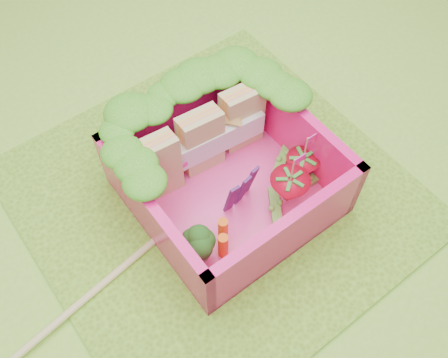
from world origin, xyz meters
TOP-DOWN VIEW (x-y plane):
  - ground at (0.00, 0.00)m, footprint 14.00×14.00m
  - placemat at (0.00, 0.00)m, footprint 2.60×2.60m
  - bento_floor at (0.07, -0.07)m, footprint 1.30×1.30m
  - bento_box at (0.07, -0.07)m, footprint 1.30×1.30m
  - lettuce_ruffle at (0.07, 0.39)m, footprint 1.43×0.77m
  - sandwich_stack at (0.07, 0.26)m, footprint 1.06×0.26m
  - broccoli at (-0.39, -0.36)m, footprint 0.31×0.31m
  - carrot_sticks at (-0.22, -0.40)m, footprint 0.14×0.16m
  - purple_wedges at (0.08, -0.20)m, footprint 0.27×0.06m
  - strawberry_left at (0.36, -0.39)m, footprint 0.28×0.28m
  - strawberry_right at (0.57, -0.29)m, footprint 0.24×0.24m
  - snap_peas at (0.46, -0.28)m, footprint 0.60×0.56m
  - chopsticks at (-1.06, -0.13)m, footprint 2.24×0.37m

SIDE VIEW (x-z plane):
  - ground at x=0.00m, z-range 0.00..0.00m
  - placemat at x=0.00m, z-range 0.00..0.03m
  - chopsticks at x=-1.06m, z-range 0.03..0.07m
  - bento_floor at x=0.07m, z-range 0.03..0.08m
  - snap_peas at x=0.46m, z-range 0.08..0.13m
  - carrot_sticks at x=-0.22m, z-range 0.08..0.33m
  - strawberry_right at x=0.57m, z-range -0.03..0.45m
  - strawberry_left at x=0.36m, z-range -0.03..0.49m
  - broccoli at x=-0.39m, z-range 0.13..0.38m
  - purple_wedges at x=0.08m, z-range 0.08..0.46m
  - bento_box at x=0.07m, z-range 0.03..0.58m
  - sandwich_stack at x=0.07m, z-range 0.07..0.62m
  - lettuce_ruffle at x=0.07m, z-range 0.58..0.69m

